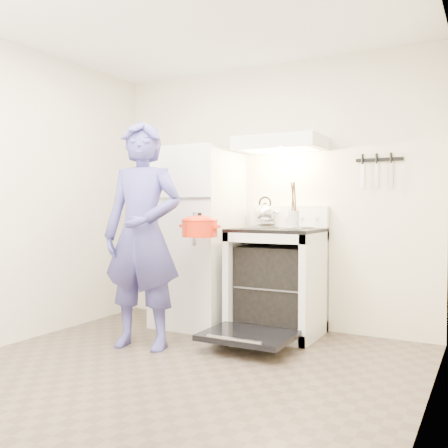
{
  "coord_description": "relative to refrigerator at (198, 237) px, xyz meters",
  "views": [
    {
      "loc": [
        1.92,
        -2.65,
        1.14
      ],
      "look_at": [
        -0.05,
        1.0,
        1.0
      ],
      "focal_mm": 40.0,
      "sensor_mm": 36.0,
      "label": 1
    }
  ],
  "objects": [
    {
      "name": "knife_strip",
      "position": [
        1.63,
        0.33,
        0.7
      ],
      "size": [
        0.4,
        0.02,
        0.03
      ],
      "primitive_type": "cube",
      "color": "black",
      "rests_on": "back_wall"
    },
    {
      "name": "pizza_stone",
      "position": [
        0.91,
        0.09,
        -0.4
      ],
      "size": [
        0.33,
        0.33,
        0.02
      ],
      "primitive_type": "cylinder",
      "color": "#916D4C",
      "rests_on": "oven_rack"
    },
    {
      "name": "floor",
      "position": [
        0.58,
        -1.45,
        -0.85
      ],
      "size": [
        3.6,
        3.6,
        0.0
      ],
      "primitive_type": "plane",
      "color": "#4F4338",
      "rests_on": "ground"
    },
    {
      "name": "backsplash",
      "position": [
        0.81,
        0.31,
        0.2
      ],
      "size": [
        0.76,
        0.07,
        0.2
      ],
      "primitive_type": "cube",
      "color": "white",
      "rests_on": "cooktop"
    },
    {
      "name": "oven_door",
      "position": [
        0.81,
        -0.57,
        -0.72
      ],
      "size": [
        0.7,
        0.54,
        0.04
      ],
      "primitive_type": "cube",
      "color": "black",
      "rests_on": "floor"
    },
    {
      "name": "oven_rack",
      "position": [
        0.81,
        0.02,
        -0.41
      ],
      "size": [
        0.6,
        0.52,
        0.01
      ],
      "primitive_type": "cube",
      "color": "slate",
      "rests_on": "stove_body"
    },
    {
      "name": "stove_body",
      "position": [
        0.81,
        0.02,
        -0.39
      ],
      "size": [
        0.76,
        0.65,
        0.92
      ],
      "primitive_type": "cube",
      "color": "white",
      "rests_on": "floor"
    },
    {
      "name": "utensil_jar",
      "position": [
        1.03,
        -0.15,
        0.2
      ],
      "size": [
        0.1,
        0.1,
        0.13
      ],
      "primitive_type": "cylinder",
      "rotation": [
        0.0,
        0.0,
        -0.1
      ],
      "color": "silver",
      "rests_on": "cooktop"
    },
    {
      "name": "person",
      "position": [
        0.01,
        -0.87,
        0.06
      ],
      "size": [
        0.74,
        0.56,
        1.83
      ],
      "primitive_type": "imported",
      "rotation": [
        0.0,
        0.0,
        0.2
      ],
      "color": "navy",
      "rests_on": "floor"
    },
    {
      "name": "dutch_oven",
      "position": [
        0.37,
        -0.57,
        0.11
      ],
      "size": [
        0.37,
        0.3,
        0.24
      ],
      "primitive_type": null,
      "color": "red",
      "rests_on": "person"
    },
    {
      "name": "cooktop",
      "position": [
        0.81,
        0.02,
        0.09
      ],
      "size": [
        0.76,
        0.65,
        0.03
      ],
      "primitive_type": "cube",
      "color": "black",
      "rests_on": "stove_body"
    },
    {
      "name": "range_hood",
      "position": [
        0.81,
        0.1,
        0.86
      ],
      "size": [
        0.76,
        0.5,
        0.12
      ],
      "primitive_type": "cube",
      "color": "white",
      "rests_on": "back_wall"
    },
    {
      "name": "back_wall",
      "position": [
        0.58,
        0.35,
        0.4
      ],
      "size": [
        3.2,
        0.02,
        2.5
      ],
      "primitive_type": "cube",
      "color": "beige",
      "rests_on": "ground"
    },
    {
      "name": "tea_kettle",
      "position": [
        0.6,
        0.24,
        0.24
      ],
      "size": [
        0.24,
        0.2,
        0.29
      ],
      "primitive_type": null,
      "color": "silver",
      "rests_on": "cooktop"
    },
    {
      "name": "refrigerator",
      "position": [
        0.0,
        0.0,
        0.0
      ],
      "size": [
        0.7,
        0.7,
        1.7
      ],
      "primitive_type": "cube",
      "color": "white",
      "rests_on": "floor"
    }
  ]
}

